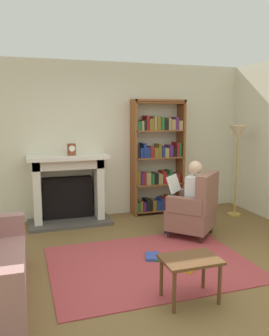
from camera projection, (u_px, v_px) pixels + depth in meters
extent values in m
plane|color=brown|center=(159.00, 275.00, 3.96)|extent=(14.00, 14.00, 0.00)
cube|color=beige|center=(105.00, 140.00, 6.14)|extent=(5.60, 0.10, 2.70)
cube|color=#A23B3F|center=(150.00, 263.00, 4.24)|extent=(2.40, 1.80, 0.01)
cube|color=#4C4742|center=(70.00, 222.00, 5.78)|extent=(1.34, 0.64, 0.05)
cube|color=black|center=(68.00, 197.00, 5.93)|extent=(0.82, 0.20, 0.70)
cube|color=silver|center=(37.00, 193.00, 5.64)|extent=(0.12, 0.44, 1.09)
cube|color=silver|center=(98.00, 189.00, 5.95)|extent=(0.12, 0.44, 1.09)
cube|color=silver|center=(67.00, 163.00, 5.72)|extent=(1.14, 0.44, 0.16)
cube|color=silver|center=(68.00, 157.00, 5.65)|extent=(1.30, 0.56, 0.06)
cylinder|color=brown|center=(72.00, 149.00, 5.63)|extent=(0.14, 0.14, 0.19)
cylinder|color=white|center=(72.00, 148.00, 5.56)|extent=(0.10, 0.01, 0.10)
cube|color=brown|center=(134.00, 158.00, 6.14)|extent=(0.04, 0.32, 2.06)
cube|color=brown|center=(181.00, 156.00, 6.42)|extent=(0.04, 0.32, 2.06)
cube|color=brown|center=(158.00, 101.00, 6.12)|extent=(0.96, 0.32, 0.04)
cube|color=brown|center=(157.00, 209.00, 6.43)|extent=(0.92, 0.32, 0.02)
cube|color=#1E592D|center=(137.00, 206.00, 6.28)|extent=(0.05, 0.26, 0.16)
cube|color=brown|center=(140.00, 205.00, 6.30)|extent=(0.05, 0.26, 0.18)
cube|color=#4C1E59|center=(143.00, 206.00, 6.32)|extent=(0.05, 0.26, 0.16)
cube|color=black|center=(146.00, 204.00, 6.34)|extent=(0.07, 0.26, 0.21)
cube|color=black|center=(150.00, 204.00, 6.36)|extent=(0.04, 0.26, 0.19)
cube|color=brown|center=(153.00, 204.00, 6.38)|extent=(0.07, 0.26, 0.18)
cube|color=navy|center=(157.00, 204.00, 6.40)|extent=(0.08, 0.26, 0.17)
cube|color=navy|center=(160.00, 203.00, 6.42)|extent=(0.05, 0.26, 0.20)
cube|color=maroon|center=(164.00, 203.00, 6.44)|extent=(0.08, 0.26, 0.21)
cube|color=brown|center=(168.00, 202.00, 6.47)|extent=(0.06, 0.26, 0.24)
cube|color=black|center=(172.00, 202.00, 6.49)|extent=(0.07, 0.26, 0.19)
cube|color=#997F4C|center=(176.00, 202.00, 6.52)|extent=(0.08, 0.26, 0.18)
cube|color=brown|center=(157.00, 184.00, 6.35)|extent=(0.92, 0.32, 0.02)
cube|color=brown|center=(137.00, 178.00, 6.20)|extent=(0.06, 0.26, 0.25)
cube|color=#4C1E59|center=(140.00, 178.00, 6.22)|extent=(0.06, 0.26, 0.22)
cube|color=maroon|center=(143.00, 178.00, 6.24)|extent=(0.04, 0.26, 0.21)
cube|color=#997F4C|center=(147.00, 178.00, 6.26)|extent=(0.09, 0.26, 0.22)
cube|color=#1E592D|center=(151.00, 178.00, 6.29)|extent=(0.06, 0.26, 0.19)
cube|color=black|center=(154.00, 178.00, 6.31)|extent=(0.07, 0.26, 0.20)
cube|color=#997F4C|center=(158.00, 178.00, 6.33)|extent=(0.08, 0.26, 0.18)
cube|color=maroon|center=(163.00, 177.00, 6.36)|extent=(0.07, 0.26, 0.22)
cube|color=#1E592D|center=(166.00, 178.00, 6.38)|extent=(0.04, 0.26, 0.18)
cube|color=#1E592D|center=(169.00, 176.00, 6.39)|extent=(0.05, 0.26, 0.23)
cube|color=#997F4C|center=(172.00, 178.00, 6.42)|extent=(0.07, 0.26, 0.17)
cube|color=maroon|center=(176.00, 177.00, 6.44)|extent=(0.06, 0.26, 0.16)
cube|color=brown|center=(158.00, 157.00, 6.28)|extent=(0.92, 0.32, 0.02)
cube|color=black|center=(137.00, 151.00, 6.12)|extent=(0.05, 0.26, 0.23)
cube|color=navy|center=(140.00, 153.00, 6.15)|extent=(0.05, 0.26, 0.18)
cube|color=navy|center=(143.00, 150.00, 6.16)|extent=(0.05, 0.26, 0.26)
cube|color=navy|center=(146.00, 152.00, 6.18)|extent=(0.07, 0.26, 0.18)
cube|color=maroon|center=(150.00, 152.00, 6.20)|extent=(0.06, 0.26, 0.19)
cube|color=brown|center=(154.00, 152.00, 6.23)|extent=(0.08, 0.26, 0.17)
cube|color=brown|center=(158.00, 150.00, 6.25)|extent=(0.05, 0.26, 0.23)
cube|color=navy|center=(161.00, 151.00, 6.27)|extent=(0.05, 0.26, 0.19)
cube|color=#997F4C|center=(165.00, 152.00, 6.29)|extent=(0.08, 0.26, 0.16)
cube|color=#4C1E59|center=(169.00, 151.00, 6.32)|extent=(0.07, 0.26, 0.21)
cube|color=black|center=(172.00, 152.00, 6.34)|extent=(0.05, 0.26, 0.17)
cube|color=maroon|center=(175.00, 149.00, 6.35)|extent=(0.04, 0.26, 0.25)
cube|color=#1E592D|center=(178.00, 149.00, 6.37)|extent=(0.04, 0.26, 0.25)
cube|color=brown|center=(158.00, 131.00, 6.20)|extent=(0.92, 0.32, 0.02)
cube|color=#1E592D|center=(137.00, 126.00, 6.05)|extent=(0.07, 0.26, 0.16)
cube|color=#997F4C|center=(141.00, 125.00, 6.07)|extent=(0.04, 0.26, 0.17)
cube|color=black|center=(143.00, 125.00, 6.09)|extent=(0.04, 0.26, 0.18)
cube|color=maroon|center=(146.00, 123.00, 6.09)|extent=(0.04, 0.26, 0.25)
cube|color=brown|center=(149.00, 124.00, 6.12)|extent=(0.09, 0.26, 0.20)
cube|color=#997F4C|center=(153.00, 123.00, 6.14)|extent=(0.04, 0.26, 0.24)
cube|color=brown|center=(156.00, 123.00, 6.16)|extent=(0.07, 0.26, 0.24)
cube|color=#1E592D|center=(160.00, 123.00, 6.18)|extent=(0.06, 0.26, 0.23)
cube|color=black|center=(164.00, 125.00, 6.21)|extent=(0.07, 0.26, 0.16)
cube|color=#997F4C|center=(167.00, 124.00, 6.23)|extent=(0.05, 0.26, 0.21)
cube|color=#997F4C|center=(171.00, 125.00, 6.25)|extent=(0.07, 0.26, 0.18)
cube|color=#4C1E59|center=(174.00, 123.00, 6.27)|extent=(0.06, 0.26, 0.23)
cube|color=#997F4C|center=(178.00, 125.00, 6.30)|extent=(0.08, 0.26, 0.16)
cube|color=brown|center=(158.00, 103.00, 6.12)|extent=(0.92, 0.32, 0.02)
cylinder|color=#331E14|center=(181.00, 224.00, 5.56)|extent=(0.05, 0.05, 0.12)
cylinder|color=#331E14|center=(169.00, 234.00, 5.11)|extent=(0.05, 0.05, 0.12)
cylinder|color=#331E14|center=(211.00, 229.00, 5.33)|extent=(0.05, 0.05, 0.12)
cylinder|color=#331E14|center=(200.00, 240.00, 4.89)|extent=(0.05, 0.05, 0.12)
cube|color=#845849|center=(191.00, 218.00, 5.19)|extent=(0.88, 0.88, 0.30)
cube|color=#845849|center=(207.00, 192.00, 5.01)|extent=(0.57, 0.56, 0.55)
cube|color=#845849|center=(197.00, 197.00, 5.38)|extent=(0.46, 0.47, 0.22)
cube|color=#845849|center=(185.00, 206.00, 4.91)|extent=(0.46, 0.47, 0.22)
cube|color=silver|center=(195.00, 192.00, 5.10)|extent=(0.37, 0.37, 0.50)
sphere|color=#D8AD8C|center=(195.00, 168.00, 5.04)|extent=(0.20, 0.20, 0.20)
cube|color=#191E3F|center=(183.00, 203.00, 5.30)|extent=(0.36, 0.37, 0.12)
cube|color=#191E3F|center=(180.00, 205.00, 5.16)|extent=(0.36, 0.37, 0.12)
cylinder|color=#191E3F|center=(171.00, 217.00, 5.43)|extent=(0.10, 0.10, 0.42)
cylinder|color=#191E3F|center=(168.00, 220.00, 5.29)|extent=(0.10, 0.10, 0.42)
cube|color=white|center=(174.00, 184.00, 5.24)|extent=(0.34, 0.33, 0.25)
cube|color=brown|center=(190.00, 260.00, 3.36)|extent=(0.56, 0.39, 0.03)
cylinder|color=brown|center=(174.00, 292.00, 3.18)|extent=(0.04, 0.04, 0.41)
cylinder|color=brown|center=(220.00, 284.00, 3.32)|extent=(0.04, 0.04, 0.41)
cylinder|color=brown|center=(161.00, 277.00, 3.46)|extent=(0.04, 0.04, 0.41)
cylinder|color=brown|center=(204.00, 271.00, 3.61)|extent=(0.04, 0.04, 0.41)
cube|color=#334CA5|center=(153.00, 256.00, 4.39)|extent=(0.24, 0.28, 0.04)
cube|color=#267233|center=(163.00, 257.00, 4.38)|extent=(0.28, 0.23, 0.03)
cube|color=gold|center=(185.00, 267.00, 4.08)|extent=(0.28, 0.30, 0.04)
cylinder|color=#B7933F|center=(234.00, 214.00, 6.26)|extent=(0.24, 0.24, 0.03)
cylinder|color=#B7933F|center=(236.00, 176.00, 6.15)|extent=(0.03, 0.03, 1.38)
cone|color=beige|center=(238.00, 132.00, 6.02)|extent=(0.32, 0.32, 0.22)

